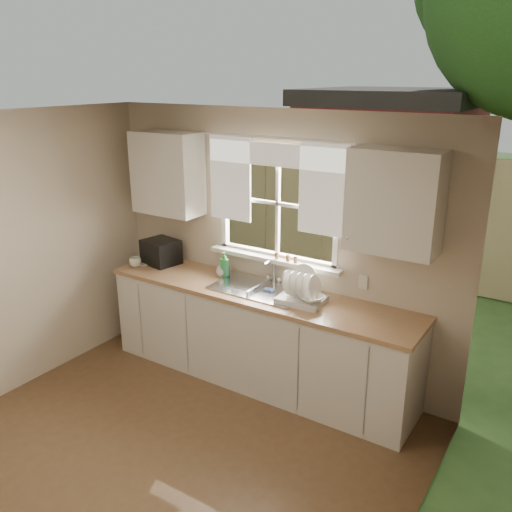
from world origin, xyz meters
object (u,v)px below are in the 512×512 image
Objects in this scene: soap_bottle_a at (225,264)px; cup at (135,262)px; dish_rack at (302,293)px; black_appliance at (161,252)px.

soap_bottle_a is 2.13× the size of cup.
cup is (-1.86, -0.12, -0.04)m from dish_rack.
dish_rack is 1.70m from black_appliance.
black_appliance is at bearing -176.58° from soap_bottle_a.
cup is 0.28m from black_appliance.
soap_bottle_a is (-0.92, 0.14, 0.04)m from dish_rack.
dish_rack is at bearing 7.02° from black_appliance.
dish_rack is 0.93m from soap_bottle_a.
soap_bottle_a reaches higher than cup.
soap_bottle_a is at bearing 13.06° from black_appliance.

